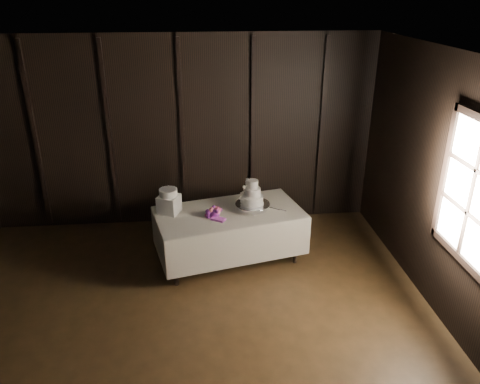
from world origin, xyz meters
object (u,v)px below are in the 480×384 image
small_cake (168,193)px  bouquet (214,212)px  cake_stand (253,207)px  display_table (229,234)px  wedding_cake (251,195)px  box_pedestal (169,204)px

small_cake → bouquet: bearing=-16.1°
cake_stand → display_table: bearing=-173.0°
cake_stand → bouquet: (-0.54, -0.16, 0.02)m
wedding_cake → bouquet: (-0.52, -0.15, -0.16)m
bouquet → small_cake: (-0.60, 0.17, 0.23)m
bouquet → small_cake: size_ratio=1.61×
box_pedestal → small_cake: bearing=0.0°
display_table → box_pedestal: (-0.81, 0.05, 0.47)m
cake_stand → wedding_cake: (-0.03, -0.01, 0.18)m
wedding_cake → small_cake: bearing=-169.0°
cake_stand → box_pedestal: box_pedestal is taller
bouquet → small_cake: small_cake is taller
bouquet → box_pedestal: 0.63m
display_table → bouquet: (-0.21, -0.12, 0.41)m
wedding_cake → bouquet: size_ratio=0.88×
display_table → cake_stand: (0.33, 0.04, 0.39)m
display_table → wedding_cake: size_ratio=6.25×
cake_stand → wedding_cake: wedding_cake is taller
cake_stand → box_pedestal: 1.14m
cake_stand → small_cake: size_ratio=1.98×
bouquet → small_cake: 0.67m
display_table → cake_stand: bearing=-6.4°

